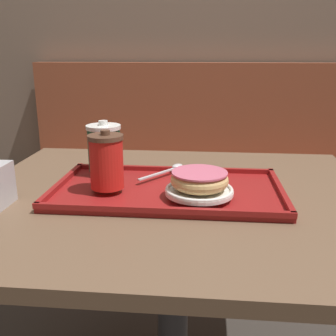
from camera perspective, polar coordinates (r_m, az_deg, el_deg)
name	(u,v)px	position (r m, az deg, el deg)	size (l,w,h in m)	color
wall_behind	(193,18)	(1.99, 3.62, 20.87)	(8.00, 0.05, 2.40)	#7A6656
booth_bench	(205,211)	(1.90, 5.37, -6.23)	(1.67, 0.44, 1.00)	brown
cafe_table	(173,254)	(1.01, 0.74, -12.41)	(0.98, 0.83, 0.72)	brown
serving_tray	(168,191)	(0.94, 0.00, -3.31)	(0.54, 0.30, 0.02)	maroon
coffee_cup_front	(106,161)	(0.90, -8.92, 0.98)	(0.08, 0.08, 0.13)	red
coffee_cup_rear	(104,148)	(1.04, -9.24, 2.94)	(0.09, 0.09, 0.13)	#235638
plate_with_chocolate_donut	(199,190)	(0.87, 4.55, -3.27)	(0.15, 0.15, 0.01)	white
donut_chocolate_glazed	(199,180)	(0.87, 4.59, -1.68)	(0.13, 0.13, 0.04)	#DBB270
spoon	(172,169)	(1.04, 0.55, -0.08)	(0.11, 0.14, 0.01)	silver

